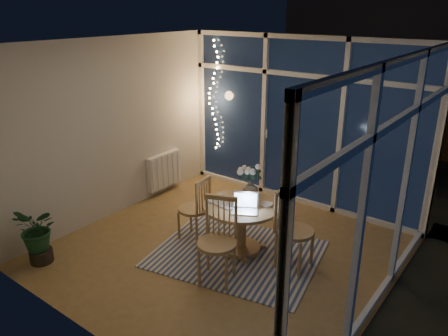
{
  "coord_description": "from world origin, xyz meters",
  "views": [
    {
      "loc": [
        2.98,
        -3.94,
        2.99
      ],
      "look_at": [
        -0.19,
        0.25,
        1.03
      ],
      "focal_mm": 35.0,
      "sensor_mm": 36.0,
      "label": 1
    }
  ],
  "objects_px": {
    "dining_table": "(241,228)",
    "potted_plant": "(38,234)",
    "chair_right": "(295,230)",
    "chair_front": "(217,242)",
    "chair_left": "(193,208)",
    "flower_vase": "(250,188)",
    "laptop": "(245,203)"
  },
  "relations": [
    {
      "from": "chair_front",
      "to": "chair_left",
      "type": "bearing_deg",
      "value": 125.0
    },
    {
      "from": "chair_left",
      "to": "potted_plant",
      "type": "height_order",
      "value": "chair_left"
    },
    {
      "from": "chair_left",
      "to": "laptop",
      "type": "distance_m",
      "value": 0.91
    },
    {
      "from": "chair_front",
      "to": "laptop",
      "type": "bearing_deg",
      "value": 69.82
    },
    {
      "from": "dining_table",
      "to": "chair_front",
      "type": "xyz_separation_m",
      "value": [
        0.15,
        -0.7,
        0.17
      ]
    },
    {
      "from": "chair_right",
      "to": "laptop",
      "type": "relative_size",
      "value": 3.23
    },
    {
      "from": "laptop",
      "to": "potted_plant",
      "type": "relative_size",
      "value": 0.41
    },
    {
      "from": "chair_front",
      "to": "chair_right",
      "type": "bearing_deg",
      "value": 33.76
    },
    {
      "from": "laptop",
      "to": "chair_front",
      "type": "bearing_deg",
      "value": -119.6
    },
    {
      "from": "chair_right",
      "to": "laptop",
      "type": "height_order",
      "value": "chair_right"
    },
    {
      "from": "laptop",
      "to": "flower_vase",
      "type": "distance_m",
      "value": 0.49
    },
    {
      "from": "chair_left",
      "to": "dining_table",
      "type": "bearing_deg",
      "value": 92.46
    },
    {
      "from": "dining_table",
      "to": "laptop",
      "type": "bearing_deg",
      "value": -45.58
    },
    {
      "from": "dining_table",
      "to": "potted_plant",
      "type": "height_order",
      "value": "potted_plant"
    },
    {
      "from": "chair_front",
      "to": "potted_plant",
      "type": "height_order",
      "value": "chair_front"
    },
    {
      "from": "chair_left",
      "to": "chair_front",
      "type": "relative_size",
      "value": 0.9
    },
    {
      "from": "chair_left",
      "to": "flower_vase",
      "type": "relative_size",
      "value": 4.36
    },
    {
      "from": "chair_left",
      "to": "laptop",
      "type": "xyz_separation_m",
      "value": [
        0.86,
        -0.04,
        0.32
      ]
    },
    {
      "from": "dining_table",
      "to": "chair_front",
      "type": "distance_m",
      "value": 0.74
    },
    {
      "from": "dining_table",
      "to": "potted_plant",
      "type": "relative_size",
      "value": 1.28
    },
    {
      "from": "chair_right",
      "to": "chair_front",
      "type": "relative_size",
      "value": 1.0
    },
    {
      "from": "chair_front",
      "to": "potted_plant",
      "type": "relative_size",
      "value": 1.33
    },
    {
      "from": "chair_right",
      "to": "chair_front",
      "type": "height_order",
      "value": "chair_right"
    },
    {
      "from": "laptop",
      "to": "flower_vase",
      "type": "bearing_deg",
      "value": 86.35
    },
    {
      "from": "chair_front",
      "to": "flower_vase",
      "type": "xyz_separation_m",
      "value": [
        -0.22,
        0.99,
        0.26
      ]
    },
    {
      "from": "chair_left",
      "to": "chair_front",
      "type": "height_order",
      "value": "chair_front"
    },
    {
      "from": "dining_table",
      "to": "potted_plant",
      "type": "xyz_separation_m",
      "value": [
        -1.83,
        -1.7,
        0.05
      ]
    },
    {
      "from": "flower_vase",
      "to": "potted_plant",
      "type": "relative_size",
      "value": 0.28
    },
    {
      "from": "chair_front",
      "to": "flower_vase",
      "type": "relative_size",
      "value": 4.82
    },
    {
      "from": "chair_left",
      "to": "laptop",
      "type": "bearing_deg",
      "value": 80.95
    },
    {
      "from": "chair_left",
      "to": "flower_vase",
      "type": "bearing_deg",
      "value": 115.66
    },
    {
      "from": "chair_right",
      "to": "potted_plant",
      "type": "xyz_separation_m",
      "value": [
        -2.54,
        -1.79,
        -0.13
      ]
    }
  ]
}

